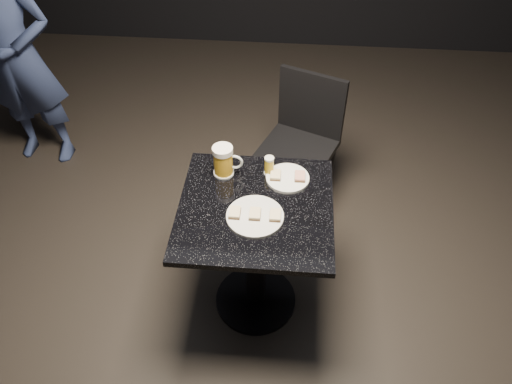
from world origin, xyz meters
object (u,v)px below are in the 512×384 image
(plate_large, at_px, (255,216))
(table, at_px, (256,241))
(patron, at_px, (17,55))
(plate_small, at_px, (288,178))
(chair, at_px, (302,138))
(beer_mug, at_px, (224,161))
(beer_tumbler, at_px, (269,166))

(plate_large, relative_size, table, 0.34)
(table, bearing_deg, patron, 144.25)
(plate_small, bearing_deg, chair, 83.75)
(plate_large, distance_m, patron, 2.05)
(beer_mug, bearing_deg, beer_tumbler, 4.97)
(beer_mug, bearing_deg, plate_large, -58.29)
(patron, bearing_deg, plate_large, -35.03)
(plate_small, bearing_deg, table, -125.34)
(beer_tumbler, height_order, chair, chair)
(plate_small, bearing_deg, plate_large, -117.03)
(beer_tumbler, distance_m, chair, 0.71)
(patron, relative_size, beer_mug, 9.95)
(table, height_order, beer_tumbler, beer_tumbler)
(patron, xyz_separation_m, beer_mug, (1.46, -0.96, 0.04))
(table, xyz_separation_m, beer_mug, (-0.17, 0.21, 0.32))
(plate_large, distance_m, chair, 0.97)
(plate_large, xyz_separation_m, chair, (0.21, 0.92, -0.26))
(patron, height_order, beer_mug, patron)
(plate_large, height_order, patron, patron)
(table, bearing_deg, beer_tumbler, 78.70)
(patron, distance_m, chair, 1.88)
(plate_small, xyz_separation_m, chair, (0.07, 0.65, -0.26))
(beer_mug, distance_m, beer_tumbler, 0.22)
(plate_large, height_order, beer_tumbler, beer_tumbler)
(plate_small, xyz_separation_m, patron, (-1.76, 0.98, 0.03))
(plate_large, xyz_separation_m, beer_tumbler, (0.04, 0.30, 0.04))
(plate_large, bearing_deg, chair, 77.37)
(table, bearing_deg, plate_large, -87.57)
(table, relative_size, chair, 0.85)
(chair, bearing_deg, table, -103.82)
(patron, bearing_deg, table, -33.50)
(table, xyz_separation_m, chair, (0.21, 0.85, -0.01))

